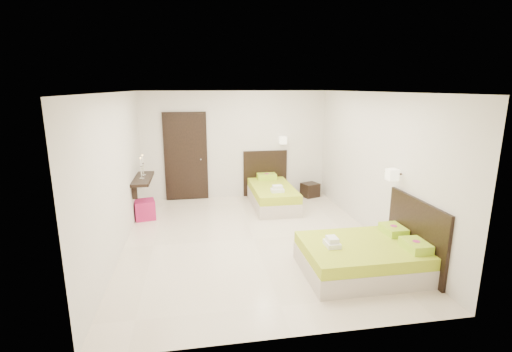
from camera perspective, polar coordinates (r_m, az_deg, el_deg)
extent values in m
plane|color=beige|center=(6.81, -0.42, -9.65)|extent=(5.50, 5.50, 0.00)
cube|color=#C0B4A4|center=(8.59, 2.53, -3.66)|extent=(0.92, 1.83, 0.29)
cube|color=#94AE1B|center=(8.52, 2.54, -2.13)|extent=(0.91, 1.81, 0.18)
cube|color=black|center=(9.31, 1.42, 0.43)|extent=(1.10, 0.05, 1.14)
cube|color=#ACD527|center=(9.13, 1.65, -0.04)|extent=(0.46, 0.31, 0.13)
cylinder|color=#C12D75|center=(9.12, 1.66, 0.36)|extent=(0.11, 0.11, 0.00)
cube|color=white|center=(8.01, 3.30, -2.21)|extent=(0.27, 0.20, 0.07)
cube|color=white|center=(7.99, 3.31, -1.70)|extent=(0.21, 0.15, 0.07)
cube|color=beige|center=(9.10, 4.15, 5.52)|extent=(0.16, 0.16, 0.18)
cylinder|color=#2D2116|center=(9.18, 4.04, 5.59)|extent=(0.03, 0.16, 0.03)
cube|color=#C0B4A4|center=(5.85, 15.91, -12.80)|extent=(1.73, 1.30, 0.28)
cube|color=#94AE1B|center=(5.76, 16.05, -10.79)|extent=(1.71, 1.28, 0.17)
cube|color=black|center=(6.08, 23.35, -8.25)|extent=(0.05, 1.47, 1.08)
cube|color=#ACD527|center=(5.76, 23.37, -9.78)|extent=(0.29, 0.43, 0.12)
cylinder|color=#C12D75|center=(5.74, 23.43, -9.21)|extent=(0.10, 0.10, 0.00)
cube|color=#ACD527|center=(6.24, 20.38, -7.74)|extent=(0.29, 0.43, 0.12)
cylinder|color=#C12D75|center=(6.22, 20.43, -7.20)|extent=(0.10, 0.10, 0.00)
cube|color=white|center=(5.53, 11.61, -10.19)|extent=(0.19, 0.26, 0.07)
cube|color=white|center=(5.50, 11.65, -9.53)|extent=(0.14, 0.19, 0.07)
cube|color=beige|center=(6.22, 20.21, 0.22)|extent=(0.16, 0.16, 0.17)
cylinder|color=#2D2116|center=(6.26, 20.84, 0.25)|extent=(0.16, 0.03, 0.03)
cube|color=black|center=(9.39, 8.32, -2.13)|extent=(0.48, 0.46, 0.34)
cube|color=#9F154A|center=(8.08, -16.72, -4.97)|extent=(0.47, 0.47, 0.40)
cube|color=black|center=(9.04, -10.73, 2.89)|extent=(1.02, 0.06, 2.14)
cube|color=black|center=(9.01, -10.74, 2.85)|extent=(0.88, 0.04, 2.06)
cylinder|color=silver|center=(8.98, -8.49, 2.59)|extent=(0.03, 0.10, 0.03)
cube|color=black|center=(8.08, -17.00, -0.40)|extent=(0.35, 1.20, 0.06)
cube|color=black|center=(7.70, -18.18, -2.32)|extent=(0.10, 0.04, 0.30)
cube|color=black|center=(8.56, -17.33, -0.69)|extent=(0.10, 0.04, 0.30)
cylinder|color=silver|center=(7.92, -17.15, -0.38)|extent=(0.10, 0.10, 0.02)
cylinder|color=silver|center=(7.90, -17.21, 0.46)|extent=(0.02, 0.02, 0.22)
cone|color=silver|center=(7.87, -17.27, 1.39)|extent=(0.07, 0.07, 0.04)
cylinder|color=white|center=(7.85, -17.32, 2.06)|extent=(0.02, 0.02, 0.15)
sphere|color=#FFB23F|center=(7.83, -17.37, 2.69)|extent=(0.02, 0.02, 0.02)
cylinder|color=silver|center=(8.21, -16.89, 0.12)|extent=(0.10, 0.10, 0.02)
cylinder|color=silver|center=(8.19, -16.95, 0.93)|extent=(0.02, 0.02, 0.22)
cone|color=silver|center=(8.16, -17.01, 1.82)|extent=(0.07, 0.07, 0.04)
cylinder|color=white|center=(8.14, -17.05, 2.48)|extent=(0.02, 0.02, 0.15)
sphere|color=#FFB23F|center=(8.13, -17.10, 3.08)|extent=(0.02, 0.02, 0.02)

